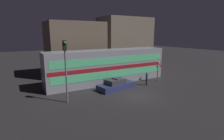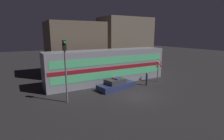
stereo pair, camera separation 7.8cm
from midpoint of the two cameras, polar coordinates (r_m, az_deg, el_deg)
The scene contains 8 objects.
ground_plane at distance 18.53m, azimuth 7.99°, elevation -8.40°, with size 120.00×120.00×0.00m, color #262326.
train at distance 23.15m, azimuth -1.13°, elevation 1.29°, with size 16.38×2.99×4.32m.
police_car at distance 20.51m, azimuth 1.40°, elevation -4.86°, with size 4.80×2.53×1.33m.
pedestrian at distance 22.28m, azimuth 11.37°, elevation -2.80°, with size 0.28×0.28×1.65m.
crossing_signal_near at distance 24.09m, azimuth 14.99°, elevation 0.55°, with size 0.86×0.34×3.10m.
traffic_light_corner at distance 16.25m, azimuth -14.88°, elevation 2.30°, with size 0.30×0.46×5.78m.
building_left at distance 28.14m, azimuth -11.82°, elevation 6.81°, with size 8.38×5.89×8.13m.
building_center at distance 35.33m, azimuth 4.29°, elevation 9.02°, with size 9.70×6.16×9.45m.
Camera 2 is at (-10.71, -13.74, 6.31)m, focal length 28.00 mm.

